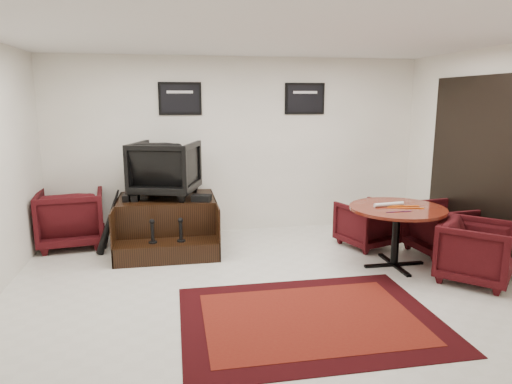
# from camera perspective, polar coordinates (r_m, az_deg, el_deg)

# --- Properties ---
(ground) EXTENTS (6.00, 6.00, 0.00)m
(ground) POSITION_cam_1_polar(r_m,az_deg,el_deg) (5.36, 1.67, -12.03)
(ground) COLOR silver
(ground) RESTS_ON ground
(room_shell) EXTENTS (6.02, 5.02, 2.81)m
(room_shell) POSITION_cam_1_polar(r_m,az_deg,el_deg) (5.15, 5.99, 7.48)
(room_shell) COLOR white
(room_shell) RESTS_ON ground
(area_rug) EXTENTS (2.54, 1.90, 0.01)m
(area_rug) POSITION_cam_1_polar(r_m,az_deg,el_deg) (4.73, 6.74, -15.42)
(area_rug) COLOR black
(area_rug) RESTS_ON ground
(shine_podium) EXTENTS (1.41, 1.45, 0.72)m
(shine_podium) POSITION_cam_1_polar(r_m,az_deg,el_deg) (6.85, -11.03, -3.99)
(shine_podium) COLOR black
(shine_podium) RESTS_ON ground
(shine_chair) EXTENTS (1.09, 1.06, 0.91)m
(shine_chair) POSITION_cam_1_polar(r_m,az_deg,el_deg) (6.82, -11.29, 3.21)
(shine_chair) COLOR black
(shine_chair) RESTS_ON shine_podium
(shoes_pair) EXTENTS (0.23, 0.27, 0.09)m
(shoes_pair) POSITION_cam_1_polar(r_m,az_deg,el_deg) (6.73, -15.34, -0.65)
(shoes_pair) COLOR black
(shoes_pair) RESTS_ON shine_podium
(polish_kit) EXTENTS (0.30, 0.25, 0.09)m
(polish_kit) POSITION_cam_1_polar(r_m,az_deg,el_deg) (6.50, -6.84, -0.76)
(polish_kit) COLOR black
(polish_kit) RESTS_ON shine_podium
(umbrella_black) EXTENTS (0.31, 0.12, 0.82)m
(umbrella_black) POSITION_cam_1_polar(r_m,az_deg,el_deg) (6.69, -18.10, -4.05)
(umbrella_black) COLOR black
(umbrella_black) RESTS_ON ground
(umbrella_hooked) EXTENTS (0.34, 0.13, 0.90)m
(umbrella_hooked) POSITION_cam_1_polar(r_m,az_deg,el_deg) (6.94, -17.76, -3.14)
(umbrella_hooked) COLOR black
(umbrella_hooked) RESTS_ON ground
(armchair_side) EXTENTS (1.01, 0.96, 0.93)m
(armchair_side) POSITION_cam_1_polar(r_m,az_deg,el_deg) (7.27, -22.10, -2.68)
(armchair_side) COLOR black
(armchair_side) RESTS_ON ground
(meeting_table) EXTENTS (1.21, 1.21, 0.79)m
(meeting_table) POSITION_cam_1_polar(r_m,az_deg,el_deg) (6.12, 17.22, -2.66)
(meeting_table) COLOR #4F140B
(meeting_table) RESTS_ON ground
(table_chair_back) EXTENTS (0.90, 0.87, 0.74)m
(table_chair_back) POSITION_cam_1_polar(r_m,az_deg,el_deg) (6.94, 13.69, -3.62)
(table_chair_back) COLOR black
(table_chair_back) RESTS_ON ground
(table_chair_window) EXTENTS (0.81, 0.86, 0.80)m
(table_chair_window) POSITION_cam_1_polar(r_m,az_deg,el_deg) (6.90, 22.24, -3.98)
(table_chair_window) COLOR black
(table_chair_window) RESTS_ON ground
(table_chair_corner) EXTENTS (1.07, 1.07, 0.81)m
(table_chair_corner) POSITION_cam_1_polar(r_m,az_deg,el_deg) (6.04, 25.83, -6.40)
(table_chair_corner) COLOR black
(table_chair_corner) RESTS_ON ground
(paper_roll) EXTENTS (0.42, 0.10, 0.05)m
(paper_roll) POSITION_cam_1_polar(r_m,az_deg,el_deg) (6.10, 16.28, -1.49)
(paper_roll) COLOR silver
(paper_roll) RESTS_ON meeting_table
(table_clutter) EXTENTS (0.57, 0.32, 0.01)m
(table_clutter) POSITION_cam_1_polar(r_m,az_deg,el_deg) (6.05, 17.87, -1.89)
(table_clutter) COLOR orange
(table_clutter) RESTS_ON meeting_table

